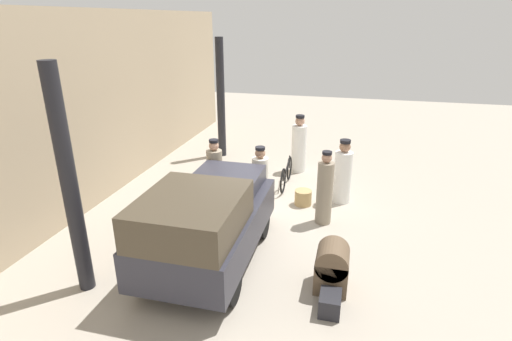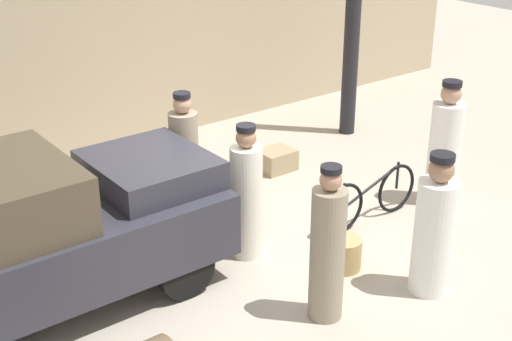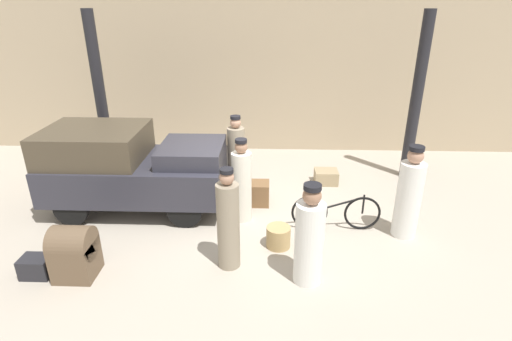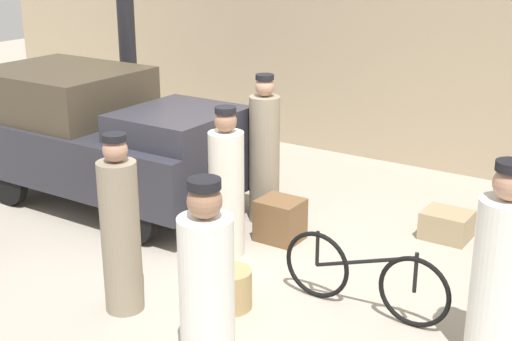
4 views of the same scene
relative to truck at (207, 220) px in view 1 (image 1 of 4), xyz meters
name	(u,v)px [view 1 (image 1 of 4)]	position (x,y,z in m)	size (l,w,h in m)	color
ground_plane	(262,212)	(2.29, -0.48, -0.90)	(30.00, 30.00, 0.00)	#A89E8E
station_building_facade	(98,109)	(2.29, 3.60, 1.35)	(16.00, 0.15, 4.50)	tan
canopy_pillar_left	(70,185)	(-1.17, 1.76, 0.98)	(0.25, 0.25, 3.75)	black
canopy_pillar_right	(221,99)	(6.01, 1.76, 0.98)	(0.25, 0.25, 3.75)	black
truck	(207,220)	(0.00, 0.00, 0.00)	(3.44, 1.71, 1.65)	black
bicycle	(286,174)	(3.97, -0.75, -0.56)	(1.62, 0.04, 0.70)	black
wicker_basket	(303,198)	(2.92, -1.36, -0.71)	(0.41, 0.41, 0.37)	tan
porter_with_bicycle	(299,146)	(5.18, -0.90, -0.13)	(0.43, 0.43, 1.69)	white
porter_standing_middle	(215,179)	(2.05, 0.58, -0.08)	(0.36, 0.36, 1.77)	gray
porter_carrying_trunk	(343,174)	(3.34, -2.25, -0.18)	(0.43, 0.43, 1.60)	white
porter_lifting_near_truck	(325,191)	(2.13, -1.91, -0.13)	(0.35, 0.35, 1.67)	gray
conductor_in_dark_uniform	(260,184)	(2.23, -0.44, -0.16)	(0.37, 0.37, 1.62)	silver
trunk_umber_medium	(330,303)	(-0.79, -2.29, -0.74)	(0.44, 0.33, 0.32)	#232328
suitcase_black_upright	(238,196)	(2.51, 0.19, -0.66)	(0.48, 0.42, 0.48)	brown
suitcase_tan_flat	(217,173)	(4.06, 1.27, -0.74)	(0.52, 0.44, 0.31)	#9E8966
trunk_wicker_pale	(332,266)	(-0.17, -2.26, -0.47)	(0.59, 0.55, 0.84)	brown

